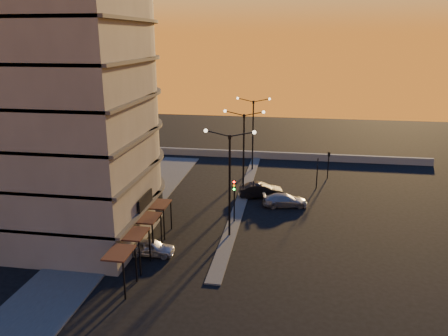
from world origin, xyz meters
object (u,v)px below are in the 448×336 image
streetlamp_mid (244,147)px  car_sedan (261,190)px  car_wagon (285,200)px  traffic_light_main (234,194)px  car_hatchback (151,247)px

streetlamp_mid → car_sedan: (1.94, 0.17, -4.81)m
streetlamp_mid → car_sedan: streetlamp_mid is taller
car_sedan → car_wagon: size_ratio=1.04×
car_sedan → car_wagon: bearing=-142.0°
traffic_light_main → car_hatchback: size_ratio=1.11×
car_hatchback → car_wagon: (10.30, 12.24, 0.01)m
car_hatchback → car_wagon: 16.00m
streetlamp_mid → car_wagon: size_ratio=2.08×
streetlamp_mid → car_wagon: bearing=-24.9°
traffic_light_main → car_sedan: bearing=75.1°
car_hatchback → traffic_light_main: bearing=-39.2°
car_hatchback → car_sedan: car_sedan is taller
traffic_light_main → car_hatchback: traffic_light_main is taller
streetlamp_mid → traffic_light_main: 7.62m
streetlamp_mid → car_hatchback: (-5.69, -14.38, -4.94)m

